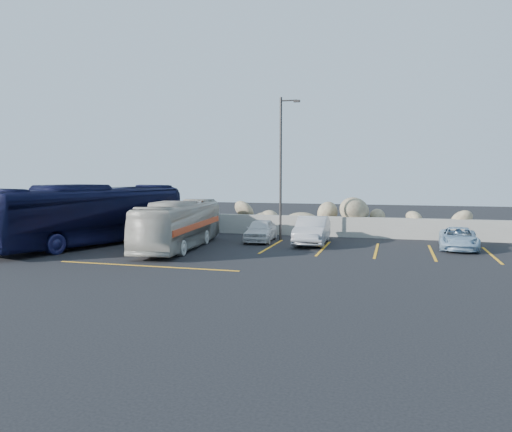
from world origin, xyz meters
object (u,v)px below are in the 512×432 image
(tour_coach, at_px, (90,215))
(car_b, at_px, (312,230))
(lamppost, at_px, (282,164))
(car_a, at_px, (261,230))
(car_d, at_px, (459,238))
(vintage_bus, at_px, (179,225))

(tour_coach, relative_size, car_b, 2.58)
(tour_coach, bearing_deg, lamppost, 42.65)
(tour_coach, xyz_separation_m, car_a, (8.27, 3.83, -0.98))
(lamppost, xyz_separation_m, car_d, (9.28, -0.90, -3.75))
(car_b, bearing_deg, car_a, 172.15)
(tour_coach, height_order, car_b, tour_coach)
(car_d, bearing_deg, car_a, -177.29)
(car_b, bearing_deg, lamppost, 149.47)
(car_d, bearing_deg, tour_coach, -165.24)
(lamppost, distance_m, car_d, 10.05)
(car_a, bearing_deg, vintage_bus, -136.73)
(car_b, xyz_separation_m, car_d, (7.35, 0.16, -0.19))
(vintage_bus, relative_size, car_d, 2.21)
(lamppost, distance_m, tour_coach, 10.69)
(lamppost, relative_size, car_a, 2.20)
(vintage_bus, bearing_deg, car_b, 22.30)
(car_d, bearing_deg, car_b, -175.21)
(tour_coach, bearing_deg, car_a, 41.24)
(car_d, bearing_deg, lamppost, 178.03)
(car_b, bearing_deg, vintage_bus, -153.84)
(vintage_bus, distance_m, car_b, 7.06)
(lamppost, bearing_deg, car_b, -28.70)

